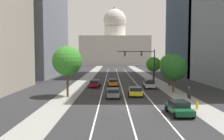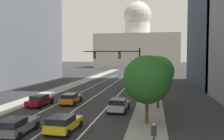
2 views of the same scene
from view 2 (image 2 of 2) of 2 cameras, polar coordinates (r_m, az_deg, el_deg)
ground_plane at (r=52.43m, az=-0.12°, el=-3.59°), size 400.00×400.00×0.00m
sidewalk_left at (r=49.92m, az=-10.92°, el=-4.00°), size 3.40×130.00×0.01m
sidewalk_right at (r=46.68m, az=9.26°, el=-4.49°), size 3.40×130.00×0.01m
lane_stripe_left at (r=38.88m, az=-9.08°, el=-6.06°), size 0.16×90.00×0.01m
lane_stripe_center at (r=37.91m, az=-4.12°, el=-6.27°), size 0.16×90.00×0.01m
lane_stripe_right at (r=37.23m, az=1.06°, el=-6.44°), size 0.16×90.00×0.01m
capitol_building at (r=131.84m, az=6.03°, el=5.96°), size 43.53×23.76×36.79m
car_gray at (r=21.23m, az=-21.69°, el=-12.16°), size 2.08×4.35×1.46m
car_orange at (r=32.51m, az=-9.73°, el=-6.62°), size 2.12×4.85×1.42m
car_crimson at (r=32.06m, az=-16.82°, el=-6.88°), size 2.13×4.44×1.40m
car_yellow at (r=20.86m, az=-11.50°, el=-12.25°), size 2.28×4.10×1.44m
car_silver at (r=27.70m, az=1.57°, el=-8.24°), size 2.19×4.30×1.50m
traffic_signal_mast at (r=32.92m, az=2.44°, el=1.63°), size 7.96×0.39×7.44m
cyclist at (r=17.46m, az=9.93°, el=-15.07°), size 0.38×1.70×1.72m
street_tree_near_right at (r=38.77m, az=8.48°, el=-0.19°), size 3.54×3.54×5.76m
street_tree_mid_right at (r=29.62m, az=10.94°, el=-0.39°), size 3.86×3.86×6.39m
street_tree_far_right at (r=22.52m, az=8.37°, el=-2.26°), size 4.54×4.54×6.44m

